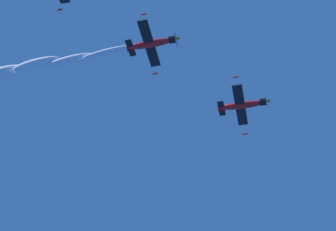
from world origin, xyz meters
TOP-DOWN VIEW (x-y plane):
  - airplane_lead at (-2.25, 3.38)m, footprint 8.60×9.09m
  - airplane_left_wingman at (9.15, 16.89)m, footprint 8.62×9.06m

SIDE VIEW (x-z plane):
  - airplane_lead at x=-2.25m, z-range 81.76..85.66m
  - airplane_left_wingman at x=9.15m, z-range 83.00..86.94m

